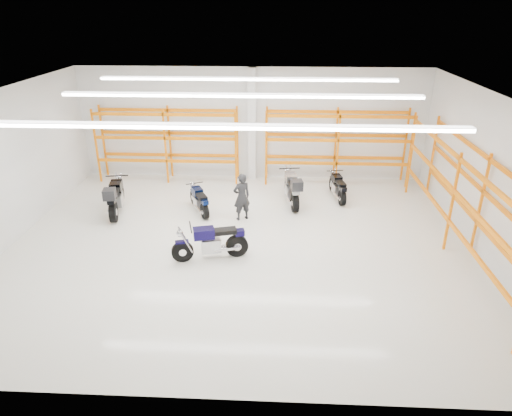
{
  "coord_description": "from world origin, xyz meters",
  "views": [
    {
      "loc": [
        1.06,
        -12.22,
        6.71
      ],
      "look_at": [
        0.43,
        0.5,
        0.99
      ],
      "focal_mm": 32.0,
      "sensor_mm": 36.0,
      "label": 1
    }
  ],
  "objects_px": {
    "motorcycle_main": "(213,243)",
    "structural_column": "(252,125)",
    "motorcycle_back_b": "(199,201)",
    "motorcycle_back_c": "(292,189)",
    "motorcycle_back_d": "(338,188)",
    "standing_man": "(242,197)",
    "motorcycle_back_a": "(115,198)"
  },
  "relations": [
    {
      "from": "motorcycle_back_c",
      "to": "structural_column",
      "type": "relative_size",
      "value": 0.54
    },
    {
      "from": "motorcycle_back_c",
      "to": "motorcycle_back_d",
      "type": "relative_size",
      "value": 1.27
    },
    {
      "from": "structural_column",
      "to": "motorcycle_back_d",
      "type": "bearing_deg",
      "value": -32.22
    },
    {
      "from": "motorcycle_back_c",
      "to": "motorcycle_back_d",
      "type": "xyz_separation_m",
      "value": [
        1.72,
        0.63,
        -0.16
      ]
    },
    {
      "from": "motorcycle_back_c",
      "to": "structural_column",
      "type": "bearing_deg",
      "value": 120.57
    },
    {
      "from": "motorcycle_back_a",
      "to": "motorcycle_back_d",
      "type": "xyz_separation_m",
      "value": [
        7.83,
        1.75,
        -0.16
      ]
    },
    {
      "from": "motorcycle_back_b",
      "to": "structural_column",
      "type": "relative_size",
      "value": 0.39
    },
    {
      "from": "motorcycle_main",
      "to": "structural_column",
      "type": "xyz_separation_m",
      "value": [
        0.72,
        6.69,
        1.74
      ]
    },
    {
      "from": "motorcycle_back_d",
      "to": "motorcycle_back_a",
      "type": "bearing_deg",
      "value": -167.43
    },
    {
      "from": "motorcycle_back_a",
      "to": "motorcycle_back_b",
      "type": "height_order",
      "value": "motorcycle_back_a"
    },
    {
      "from": "motorcycle_main",
      "to": "motorcycle_back_b",
      "type": "distance_m",
      "value": 3.26
    },
    {
      "from": "standing_man",
      "to": "structural_column",
      "type": "height_order",
      "value": "structural_column"
    },
    {
      "from": "motorcycle_main",
      "to": "standing_man",
      "type": "relative_size",
      "value": 1.32
    },
    {
      "from": "motorcycle_back_b",
      "to": "motorcycle_back_c",
      "type": "height_order",
      "value": "motorcycle_back_c"
    },
    {
      "from": "motorcycle_back_c",
      "to": "structural_column",
      "type": "distance_m",
      "value": 3.57
    },
    {
      "from": "motorcycle_main",
      "to": "structural_column",
      "type": "distance_m",
      "value": 6.95
    },
    {
      "from": "motorcycle_main",
      "to": "motorcycle_back_c",
      "type": "bearing_deg",
      "value": 59.58
    },
    {
      "from": "motorcycle_back_a",
      "to": "motorcycle_back_b",
      "type": "relative_size",
      "value": 1.41
    },
    {
      "from": "motorcycle_main",
      "to": "motorcycle_back_a",
      "type": "distance_m",
      "value": 4.74
    },
    {
      "from": "motorcycle_back_b",
      "to": "motorcycle_back_d",
      "type": "distance_m",
      "value": 5.17
    },
    {
      "from": "motorcycle_back_b",
      "to": "standing_man",
      "type": "distance_m",
      "value": 1.64
    },
    {
      "from": "motorcycle_back_a",
      "to": "structural_column",
      "type": "xyz_separation_m",
      "value": [
        4.5,
        3.85,
        1.65
      ]
    },
    {
      "from": "motorcycle_back_a",
      "to": "motorcycle_back_c",
      "type": "height_order",
      "value": "motorcycle_back_a"
    },
    {
      "from": "motorcycle_back_d",
      "to": "standing_man",
      "type": "xyz_separation_m",
      "value": [
        -3.44,
        -1.95,
        0.38
      ]
    },
    {
      "from": "motorcycle_back_a",
      "to": "structural_column",
      "type": "height_order",
      "value": "structural_column"
    },
    {
      "from": "motorcycle_back_c",
      "to": "motorcycle_back_d",
      "type": "height_order",
      "value": "motorcycle_back_c"
    },
    {
      "from": "motorcycle_back_b",
      "to": "standing_man",
      "type": "relative_size",
      "value": 1.06
    },
    {
      "from": "motorcycle_back_c",
      "to": "standing_man",
      "type": "distance_m",
      "value": 2.18
    },
    {
      "from": "motorcycle_back_a",
      "to": "motorcycle_back_c",
      "type": "relative_size",
      "value": 1.0
    },
    {
      "from": "motorcycle_back_b",
      "to": "standing_man",
      "type": "bearing_deg",
      "value": -17.69
    },
    {
      "from": "motorcycle_back_d",
      "to": "motorcycle_back_c",
      "type": "bearing_deg",
      "value": -159.92
    },
    {
      "from": "motorcycle_back_c",
      "to": "standing_man",
      "type": "height_order",
      "value": "standing_man"
    }
  ]
}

